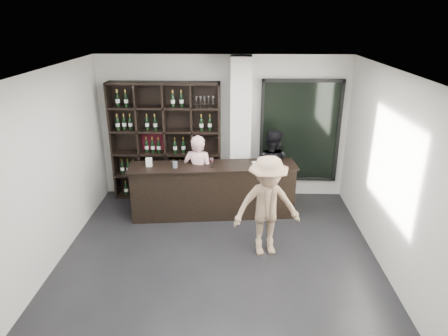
{
  "coord_description": "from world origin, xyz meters",
  "views": [
    {
      "loc": [
        0.23,
        -5.09,
        3.63
      ],
      "look_at": [
        0.06,
        1.1,
        1.22
      ],
      "focal_mm": 32.0,
      "sensor_mm": 36.0,
      "label": 1
    }
  ],
  "objects_px": {
    "tasting_counter": "(213,190)",
    "customer": "(267,206)",
    "taster_pink": "(198,175)",
    "wine_shelf": "(166,142)",
    "taster_black": "(271,168)"
  },
  "relations": [
    {
      "from": "tasting_counter",
      "to": "customer",
      "type": "bearing_deg",
      "value": -60.03
    },
    {
      "from": "customer",
      "to": "wine_shelf",
      "type": "bearing_deg",
      "value": 121.38
    },
    {
      "from": "wine_shelf",
      "to": "tasting_counter",
      "type": "xyz_separation_m",
      "value": [
        0.99,
        -0.82,
        -0.69
      ]
    },
    {
      "from": "customer",
      "to": "taster_pink",
      "type": "bearing_deg",
      "value": 120.01
    },
    {
      "from": "wine_shelf",
      "to": "taster_black",
      "type": "bearing_deg",
      "value": -8.42
    },
    {
      "from": "wine_shelf",
      "to": "taster_pink",
      "type": "distance_m",
      "value": 1.09
    },
    {
      "from": "tasting_counter",
      "to": "customer",
      "type": "xyz_separation_m",
      "value": [
        0.91,
        -1.27,
        0.31
      ]
    },
    {
      "from": "taster_pink",
      "to": "taster_black",
      "type": "xyz_separation_m",
      "value": [
        1.39,
        0.4,
        -0.0
      ]
    },
    {
      "from": "tasting_counter",
      "to": "taster_pink",
      "type": "height_order",
      "value": "taster_pink"
    },
    {
      "from": "taster_black",
      "to": "taster_pink",
      "type": "bearing_deg",
      "value": 33.01
    },
    {
      "from": "tasting_counter",
      "to": "taster_black",
      "type": "bearing_deg",
      "value": 18.98
    },
    {
      "from": "tasting_counter",
      "to": "taster_pink",
      "type": "xyz_separation_m",
      "value": [
        -0.28,
        0.1,
        0.27
      ]
    },
    {
      "from": "tasting_counter",
      "to": "customer",
      "type": "height_order",
      "value": "customer"
    },
    {
      "from": "wine_shelf",
      "to": "customer",
      "type": "relative_size",
      "value": 1.46
    },
    {
      "from": "taster_black",
      "to": "customer",
      "type": "distance_m",
      "value": 1.79
    }
  ]
}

